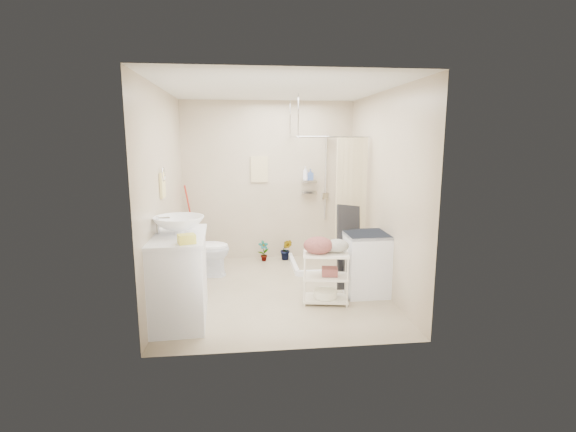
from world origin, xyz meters
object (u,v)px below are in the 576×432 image
vanity (178,277)px  washing_machine (366,263)px  laundry_rack (326,273)px  toilet (202,249)px

vanity → washing_machine: size_ratio=1.37×
washing_machine → laundry_rack: 0.64m
toilet → laundry_rack: toilet is taller
toilet → laundry_rack: (1.60, -1.22, -0.02)m
vanity → toilet: (0.12, 1.51, -0.08)m
toilet → laundry_rack: size_ratio=1.06×
laundry_rack → vanity: bearing=-160.9°
vanity → laundry_rack: vanity is taller
vanity → washing_machine: bearing=10.6°
washing_machine → laundry_rack: washing_machine is taller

